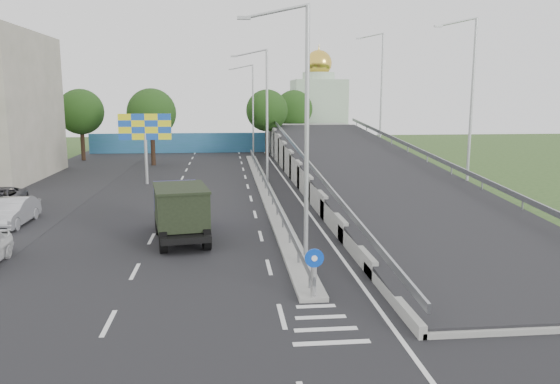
{
  "coord_description": "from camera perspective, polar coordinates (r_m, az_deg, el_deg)",
  "views": [
    {
      "loc": [
        -2.88,
        -15.07,
        6.85
      ],
      "look_at": [
        -0.23,
        11.11,
        2.2
      ],
      "focal_mm": 35.0,
      "sensor_mm": 36.0,
      "label": 1
    }
  ],
  "objects": [
    {
      "name": "dump_truck",
      "position": [
        26.77,
        -10.43,
        -1.71
      ],
      "size": [
        3.17,
        6.37,
        2.68
      ],
      "rotation": [
        0.0,
        0.0,
        0.16
      ],
      "color": "black",
      "rests_on": "ground"
    },
    {
      "name": "parking_strip",
      "position": [
        38.07,
        -25.84,
        -1.36
      ],
      "size": [
        8.0,
        90.0,
        0.05
      ],
      "primitive_type": "cube",
      "color": "black",
      "rests_on": "ground"
    },
    {
      "name": "blue_wall",
      "position": [
        67.32,
        -6.74,
        5.13
      ],
      "size": [
        30.0,
        0.5,
        2.4
      ],
      "primitive_type": "cube",
      "color": "#236480",
      "rests_on": "ground"
    },
    {
      "name": "tree_left_far",
      "position": [
        61.97,
        -20.1,
        7.87
      ],
      "size": [
        4.8,
        4.8,
        7.6
      ],
      "color": "black",
      "rests_on": "ground"
    },
    {
      "name": "road_surface",
      "position": [
        35.73,
        -5.86,
        -1.09
      ],
      "size": [
        26.0,
        90.0,
        0.04
      ],
      "primitive_type": "cube",
      "color": "black",
      "rests_on": "ground"
    },
    {
      "name": "tree_median_far",
      "position": [
        63.28,
        -1.37,
        8.5
      ],
      "size": [
        4.8,
        4.8,
        7.6
      ],
      "color": "black",
      "rests_on": "ground"
    },
    {
      "name": "sign_bollard",
      "position": [
        18.43,
        3.56,
        -8.4
      ],
      "size": [
        0.64,
        0.23,
        1.67
      ],
      "color": "black",
      "rests_on": "median"
    },
    {
      "name": "tree_left_mid",
      "position": [
        55.56,
        -13.27,
        8.03
      ],
      "size": [
        4.8,
        4.8,
        7.6
      ],
      "color": "black",
      "rests_on": "ground"
    },
    {
      "name": "lamp_post_mid",
      "position": [
        41.19,
        -1.63,
        8.56
      ],
      "size": [
        2.74,
        0.18,
        10.08
      ],
      "color": "#B2B5B7",
      "rests_on": "median"
    },
    {
      "name": "parked_car_b",
      "position": [
        32.44,
        -26.19,
        -1.9
      ],
      "size": [
        1.64,
        4.46,
        1.46
      ],
      "primitive_type": "imported",
      "rotation": [
        0.0,
        0.0,
        -0.02
      ],
      "color": "#B0B0B5",
      "rests_on": "ground"
    },
    {
      "name": "lamp_post_near",
      "position": [
        21.31,
        2.32,
        7.21
      ],
      "size": [
        2.74,
        0.18,
        10.08
      ],
      "color": "#B2B5B7",
      "rests_on": "median"
    },
    {
      "name": "church",
      "position": [
        76.19,
        4.0,
        8.83
      ],
      "size": [
        7.0,
        7.0,
        13.8
      ],
      "color": "#B2CCAD",
      "rests_on": "ground"
    },
    {
      "name": "lamp_post_far",
      "position": [
        61.15,
        -3.01,
        9.02
      ],
      "size": [
        2.74,
        0.18,
        10.08
      ],
      "color": "#B2B5B7",
      "rests_on": "median"
    },
    {
      "name": "overpass_ramp",
      "position": [
        40.75,
        9.04,
        2.7
      ],
      "size": [
        10.0,
        50.0,
        3.5
      ],
      "color": "gray",
      "rests_on": "ground"
    },
    {
      "name": "ground",
      "position": [
        16.8,
        4.75,
        -14.07
      ],
      "size": [
        160.0,
        160.0,
        0.0
      ],
      "primitive_type": "plane",
      "color": "#2D4C1E",
      "rests_on": "ground"
    },
    {
      "name": "median",
      "position": [
        39.76,
        -1.54,
        0.24
      ],
      "size": [
        1.0,
        44.0,
        0.2
      ],
      "primitive_type": "cube",
      "color": "gray",
      "rests_on": "ground"
    },
    {
      "name": "median_guardrail",
      "position": [
        39.65,
        -1.54,
        1.16
      ],
      "size": [
        0.09,
        44.0,
        0.71
      ],
      "color": "gray",
      "rests_on": "median"
    },
    {
      "name": "billboard",
      "position": [
        43.59,
        -13.92,
        6.22
      ],
      "size": [
        4.0,
        0.24,
        5.5
      ],
      "color": "#B2B5B7",
      "rests_on": "ground"
    },
    {
      "name": "tree_ramp_far",
      "position": [
        70.65,
        1.46,
        8.65
      ],
      "size": [
        4.8,
        4.8,
        7.6
      ],
      "color": "black",
      "rests_on": "ground"
    }
  ]
}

